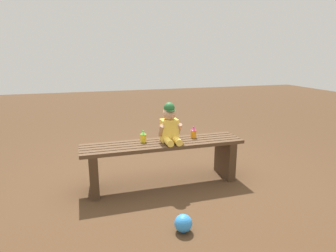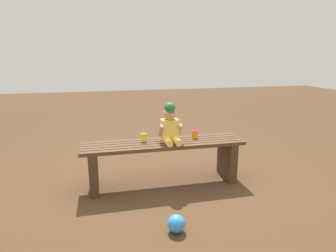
# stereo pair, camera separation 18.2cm
# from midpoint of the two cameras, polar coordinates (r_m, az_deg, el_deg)

# --- Properties ---
(ground_plane) EXTENTS (16.00, 16.00, 0.00)m
(ground_plane) POSITION_cam_midpoint_polar(r_m,az_deg,el_deg) (3.12, -2.59, -11.26)
(ground_plane) COLOR #4C331E
(park_bench) EXTENTS (1.66, 0.36, 0.46)m
(park_bench) POSITION_cam_midpoint_polar(r_m,az_deg,el_deg) (3.00, -2.65, -5.95)
(park_bench) COLOR #513823
(park_bench) RESTS_ON ground_plane
(child_figure) EXTENTS (0.23, 0.27, 0.40)m
(child_figure) POSITION_cam_midpoint_polar(r_m,az_deg,el_deg) (2.92, -1.44, 0.21)
(child_figure) COLOR #F2C64C
(child_figure) RESTS_ON park_bench
(sippy_cup_left) EXTENTS (0.06, 0.06, 0.12)m
(sippy_cup_left) POSITION_cam_midpoint_polar(r_m,az_deg,el_deg) (2.95, -6.66, -2.11)
(sippy_cup_left) COLOR yellow
(sippy_cup_left) RESTS_ON park_bench
(sippy_cup_right) EXTENTS (0.06, 0.06, 0.12)m
(sippy_cup_right) POSITION_cam_midpoint_polar(r_m,az_deg,el_deg) (3.09, 3.38, -1.29)
(sippy_cup_right) COLOR orange
(sippy_cup_right) RESTS_ON park_bench
(toy_ball) EXTENTS (0.14, 0.14, 0.14)m
(toy_ball) POSITION_cam_midpoint_polar(r_m,az_deg,el_deg) (2.34, 0.68, -18.67)
(toy_ball) COLOR #338CE5
(toy_ball) RESTS_ON ground_plane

